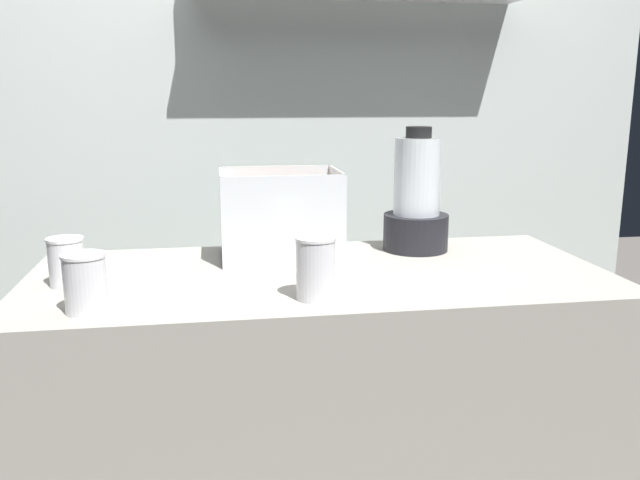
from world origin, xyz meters
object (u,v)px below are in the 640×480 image
Objects in this scene: carrot_display_bin at (281,228)px; blender_pitcher at (416,203)px; juice_cup_mango_middle at (316,272)px; juice_cup_pomegranate_far_left at (67,264)px; juice_cup_pomegranate_left at (85,285)px.

carrot_display_bin is 0.38m from blender_pitcher.
juice_cup_pomegranate_far_left is at bearing 160.87° from juice_cup_mango_middle.
blender_pitcher is (0.38, 0.02, 0.05)m from carrot_display_bin.
blender_pitcher reaches higher than juice_cup_pomegranate_far_left.
blender_pitcher is at bearing 13.53° from juice_cup_pomegranate_far_left.
carrot_display_bin is 0.39m from juice_cup_mango_middle.
juice_cup_pomegranate_left is 0.89× the size of juice_cup_mango_middle.
juice_cup_pomegranate_left is (-0.81, -0.41, -0.08)m from blender_pitcher.
carrot_display_bin is at bearing 94.76° from juice_cup_mango_middle.
juice_cup_pomegranate_left is at bearing -152.85° from blender_pitcher.
blender_pitcher reaches higher than juice_cup_pomegranate_left.
carrot_display_bin is 2.33× the size of juice_cup_mango_middle.
juice_cup_pomegranate_left is (0.08, -0.20, 0.01)m from juice_cup_pomegranate_far_left.
blender_pitcher is 3.07× the size of juice_cup_pomegranate_far_left.
juice_cup_pomegranate_far_left is 0.22m from juice_cup_pomegranate_left.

